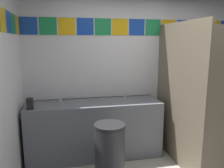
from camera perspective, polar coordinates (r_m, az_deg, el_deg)
wall_back at (r=3.90m, az=5.84°, el=3.74°), size 3.64×0.09×2.65m
vanity_counter at (r=3.64m, az=-4.34°, el=-11.08°), size 2.04×0.59×0.88m
faucet_left at (r=3.55m, az=-12.83°, el=-3.72°), size 0.04×0.10×0.14m
faucet_right at (r=3.68m, az=3.28°, el=-2.99°), size 0.04×0.10×0.14m
soap_dispenser at (r=3.33m, az=-19.86°, el=-4.61°), size 0.09×0.09×0.16m
stall_divider at (r=3.32m, az=20.77°, el=-3.35°), size 0.92×1.39×2.06m
toilet at (r=4.17m, az=19.41°, el=-10.90°), size 0.39×0.49×0.74m
trash_bin at (r=3.04m, az=-0.59°, el=-16.87°), size 0.39×0.39×0.78m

